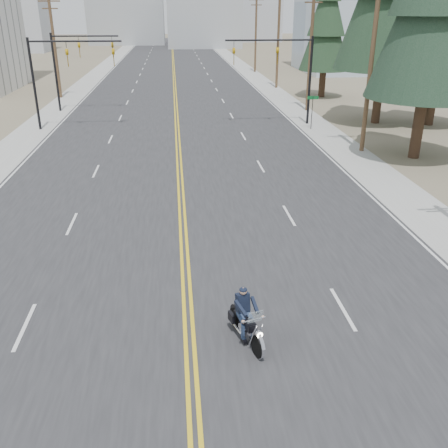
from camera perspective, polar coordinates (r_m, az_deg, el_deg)
ground_plane at (r=12.90m, az=-3.47°, el=-20.62°), size 400.00×400.00×0.00m
road at (r=79.79m, az=-5.75°, el=16.81°), size 20.00×200.00×0.01m
sidewalk_left at (r=80.59m, az=-14.29°, el=16.31°), size 3.00×200.00×0.01m
sidewalk_right at (r=80.65m, az=2.82°, el=16.96°), size 3.00×200.00×0.01m
traffic_mast_left at (r=42.41m, az=-18.42°, el=16.81°), size 7.10×0.26×7.00m
traffic_mast_right at (r=42.49m, az=7.15°, el=17.77°), size 7.10×0.26×7.00m
traffic_mast_far at (r=50.29m, az=-16.94°, el=17.77°), size 6.10×0.26×7.00m
street_sign at (r=41.42m, az=10.06°, el=13.08°), size 0.90×0.06×2.62m
utility_pole_b at (r=34.82m, az=16.51°, el=17.57°), size 2.20×0.30×11.50m
utility_pole_c at (r=49.07m, az=9.88°, el=19.28°), size 2.20×0.30×11.00m
utility_pole_d at (r=63.64m, az=6.23°, el=20.56°), size 2.20×0.30×11.50m
utility_pole_e at (r=80.36m, az=3.66°, el=21.02°), size 2.20×0.30×11.00m
utility_pole_left at (r=58.70m, az=-18.81°, el=18.82°), size 2.20×0.30×10.50m
glass_building at (r=85.58m, az=17.89°, el=23.05°), size 24.00×16.00×20.00m
haze_bldg_b at (r=134.55m, az=-2.37°, el=22.51°), size 18.00×14.00×14.00m
haze_bldg_c at (r=125.88m, az=14.06°, el=22.76°), size 16.00×12.00×18.00m
haze_bldg_e at (r=161.30m, az=3.58°, el=22.27°), size 14.00×14.00×12.00m
motorcyclist at (r=14.56m, az=2.63°, el=-10.60°), size 1.46×2.28×1.65m
conifer_far at (r=57.36m, az=11.71°, el=22.15°), size 5.32×5.32×14.26m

